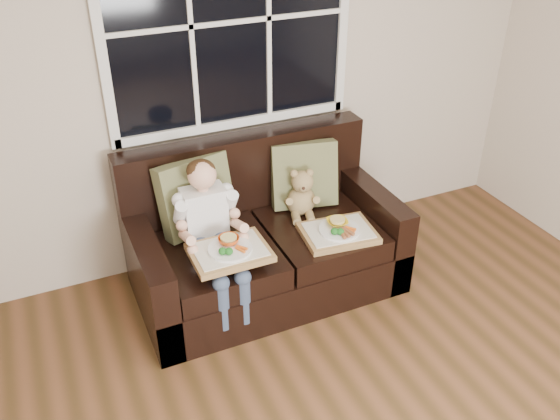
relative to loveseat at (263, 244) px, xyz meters
name	(u,v)px	position (x,y,z in m)	size (l,w,h in m)	color
room_walls	(528,243)	(0.00, -2.02, 1.28)	(4.52, 5.02, 2.71)	#BFAF9E
window_back	(230,22)	(0.00, 0.46, 1.34)	(1.62, 0.04, 1.37)	black
loveseat	(263,244)	(0.00, 0.00, 0.00)	(1.70, 0.92, 0.96)	black
pillow_left	(196,196)	(-0.39, 0.15, 0.38)	(0.51, 0.33, 0.49)	#666740
pillow_right	(304,175)	(0.37, 0.15, 0.36)	(0.48, 0.29, 0.46)	#666740
child	(210,223)	(-0.39, -0.12, 0.33)	(0.38, 0.59, 0.86)	white
teddy_bear	(302,196)	(0.30, 0.04, 0.28)	(0.24, 0.28, 0.34)	#A18555
tray_left	(230,251)	(-0.35, -0.34, 0.27)	(0.45, 0.34, 0.10)	#A27349
tray_right	(338,232)	(0.39, -0.30, 0.17)	(0.49, 0.40, 0.10)	#A27349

